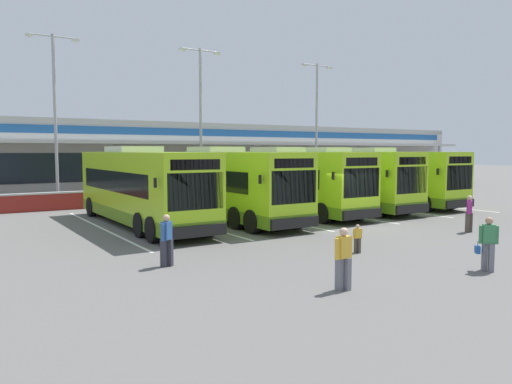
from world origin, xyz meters
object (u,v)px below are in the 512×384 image
(coach_bus_left_centre, at_px, (224,185))
(coach_bus_centre, at_px, (287,182))
(pedestrian_near_bin, at_px, (469,212))
(pedestrian_child, at_px, (358,238))
(lamp_post_centre, at_px, (201,114))
(coach_bus_leftmost, at_px, (141,188))
(pedestrian_in_dark_coat, at_px, (343,256))
(pedestrian_approaching_bus, at_px, (167,238))
(lamp_post_west, at_px, (55,108))
(coach_bus_rightmost, at_px, (380,177))
(pedestrian_with_handbag, at_px, (488,243))
(coach_bus_right_centre, at_px, (334,179))
(lamp_post_east, at_px, (317,119))

(coach_bus_left_centre, xyz_separation_m, coach_bus_centre, (4.45, 0.59, 0.00))
(pedestrian_near_bin, bearing_deg, pedestrian_child, -175.15)
(lamp_post_centre, bearing_deg, pedestrian_child, -101.18)
(coach_bus_leftmost, height_order, coach_bus_centre, same)
(pedestrian_in_dark_coat, distance_m, pedestrian_child, 4.83)
(pedestrian_child, relative_size, pedestrian_approaching_bus, 0.62)
(coach_bus_left_centre, distance_m, lamp_post_west, 13.83)
(coach_bus_leftmost, xyz_separation_m, pedestrian_approaching_bus, (-2.24, -8.62, -0.91))
(coach_bus_rightmost, bearing_deg, lamp_post_centre, 132.08)
(pedestrian_with_handbag, height_order, pedestrian_child, pedestrian_with_handbag)
(lamp_post_centre, bearing_deg, pedestrian_in_dark_coat, -107.88)
(coach_bus_right_centre, height_order, coach_bus_rightmost, same)
(coach_bus_left_centre, height_order, lamp_post_centre, lamp_post_centre)
(coach_bus_left_centre, distance_m, coach_bus_right_centre, 8.24)
(lamp_post_west, distance_m, lamp_post_east, 21.19)
(coach_bus_rightmost, relative_size, pedestrian_near_bin, 7.50)
(pedestrian_in_dark_coat, relative_size, lamp_post_centre, 0.15)
(pedestrian_with_handbag, xyz_separation_m, pedestrian_child, (-1.39, 3.99, -0.32))
(pedestrian_with_handbag, bearing_deg, pedestrian_in_dark_coat, 171.00)
(pedestrian_in_dark_coat, height_order, pedestrian_approaching_bus, same)
(pedestrian_near_bin, distance_m, lamp_post_west, 25.35)
(coach_bus_rightmost, height_order, lamp_post_east, lamp_post_east)
(pedestrian_in_dark_coat, relative_size, pedestrian_near_bin, 1.00)
(pedestrian_approaching_bus, distance_m, lamp_post_centre, 22.26)
(coach_bus_centre, height_order, pedestrian_child, coach_bus_centre)
(lamp_post_west, bearing_deg, pedestrian_near_bin, -58.09)
(lamp_post_centre, height_order, lamp_post_east, same)
(pedestrian_near_bin, height_order, lamp_post_centre, lamp_post_centre)
(pedestrian_with_handbag, bearing_deg, coach_bus_rightmost, 52.94)
(coach_bus_centre, distance_m, coach_bus_rightmost, 8.04)
(lamp_post_east, bearing_deg, pedestrian_child, -126.21)
(pedestrian_with_handbag, distance_m, pedestrian_near_bin, 7.47)
(pedestrian_near_bin, height_order, lamp_post_west, lamp_post_west)
(coach_bus_leftmost, xyz_separation_m, lamp_post_centre, (8.23, 10.26, 4.50))
(coach_bus_right_centre, relative_size, pedestrian_near_bin, 7.50)
(pedestrian_in_dark_coat, xyz_separation_m, lamp_post_centre, (7.66, 23.76, 5.42))
(coach_bus_leftmost, height_order, pedestrian_in_dark_coat, coach_bus_leftmost)
(coach_bus_leftmost, height_order, pedestrian_approaching_bus, coach_bus_leftmost)
(pedestrian_with_handbag, height_order, pedestrian_near_bin, same)
(coach_bus_left_centre, xyz_separation_m, lamp_post_centre, (3.84, 10.52, 4.50))
(pedestrian_child, relative_size, lamp_post_east, 0.09)
(pedestrian_with_handbag, distance_m, lamp_post_east, 29.14)
(coach_bus_centre, height_order, lamp_post_east, lamp_post_east)
(pedestrian_near_bin, bearing_deg, pedestrian_approaching_bus, 175.54)
(coach_bus_rightmost, relative_size, lamp_post_centre, 1.11)
(coach_bus_leftmost, height_order, lamp_post_west, lamp_post_west)
(pedestrian_with_handbag, relative_size, lamp_post_centre, 0.15)
(coach_bus_centre, relative_size, lamp_post_centre, 1.11)
(coach_bus_left_centre, height_order, pedestrian_with_handbag, coach_bus_left_centre)
(pedestrian_approaching_bus, xyz_separation_m, lamp_post_east, (21.77, 19.31, 5.42))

